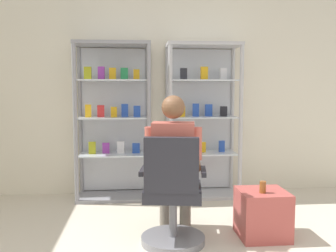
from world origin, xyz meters
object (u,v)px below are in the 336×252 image
seated_shopkeeper (174,160)px  tea_glass (263,187)px  office_chair (173,201)px  display_cabinet_left (114,120)px  display_cabinet_right (202,119)px  storage_crate (262,214)px

seated_shopkeeper → tea_glass: bearing=-8.3°
seated_shopkeeper → tea_glass: (0.78, -0.11, -0.23)m
office_chair → seated_shopkeeper: seated_shopkeeper is taller
display_cabinet_left → office_chair: size_ratio=1.98×
office_chair → tea_glass: bearing=3.4°
display_cabinet_left → display_cabinet_right: size_ratio=1.00×
seated_shopkeeper → tea_glass: 0.82m
office_chair → tea_glass: (0.80, 0.05, 0.09)m
display_cabinet_right → storage_crate: bearing=-77.7°
office_chair → tea_glass: office_chair is taller
display_cabinet_left → tea_glass: bearing=-46.8°
display_cabinet_right → office_chair: size_ratio=1.98×
office_chair → seated_shopkeeper: 0.36m
display_cabinet_left → office_chair: bearing=-69.2°
seated_shopkeeper → tea_glass: size_ratio=12.30×
display_cabinet_left → storage_crate: 2.13m
office_chair → display_cabinet_left: bearing=110.8°
display_cabinet_left → seated_shopkeeper: size_ratio=1.47×
display_cabinet_right → seated_shopkeeper: bearing=-110.1°
seated_shopkeeper → office_chair: bearing=-98.6°
office_chair → storage_crate: bearing=7.9°
office_chair → tea_glass: size_ratio=9.16×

